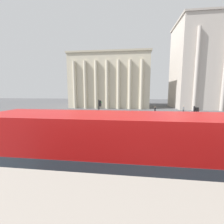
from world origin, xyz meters
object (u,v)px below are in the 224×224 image
traffic_light_near (194,124)px  pedestrian_black (155,110)px  double_decker_bus (109,156)px  traffic_light_mid (99,111)px  plaza_building_left (111,82)px  car_black (194,118)px  pedestrian_grey (183,109)px

traffic_light_near → pedestrian_black: size_ratio=2.39×
double_decker_bus → traffic_light_mid: double_decker_bus is taller
plaza_building_left → traffic_light_mid: (3.09, -33.55, -5.68)m
traffic_light_near → car_black: 14.89m
traffic_light_mid → pedestrian_black: size_ratio=2.46×
plaza_building_left → traffic_light_mid: bearing=-84.7°
double_decker_bus → pedestrian_black: 28.72m
plaza_building_left → traffic_light_near: plaza_building_left is taller
car_black → traffic_light_near: bearing=-100.4°
plaza_building_left → double_decker_bus: bearing=-82.5°
car_black → pedestrian_black: pedestrian_black is taller
pedestrian_grey → car_black: bearing=-112.1°
pedestrian_grey → plaza_building_left: bearing=128.7°
traffic_light_near → pedestrian_grey: 25.33m
double_decker_bus → car_black: double_decker_bus is taller
plaza_building_left → car_black: plaza_building_left is taller
traffic_light_near → pedestrian_black: (0.64, 22.31, -1.61)m
pedestrian_black → car_black: bearing=73.9°
traffic_light_mid → car_black: traffic_light_mid is taller
double_decker_bus → car_black: size_ratio=2.45×
double_decker_bus → plaza_building_left: (-5.93, 45.02, 6.03)m
traffic_light_near → pedestrian_grey: traffic_light_near is taller
traffic_light_mid → car_black: size_ratio=0.95×
traffic_light_mid → pedestrian_black: 18.93m
plaza_building_left → car_black: bearing=-56.4°
traffic_light_mid → pedestrian_grey: 24.27m
traffic_light_mid → pedestrian_grey: bearing=49.5°
double_decker_bus → plaza_building_left: size_ratio=0.42×
car_black → pedestrian_black: 9.90m
pedestrian_grey → traffic_light_near: bearing=-119.2°
traffic_light_mid → pedestrian_black: (9.07, 16.53, -1.67)m
traffic_light_near → traffic_light_mid: 10.23m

